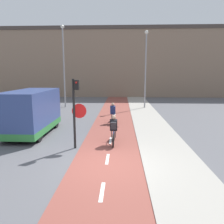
# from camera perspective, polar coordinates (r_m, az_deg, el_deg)

# --- Properties ---
(ground_plane) EXTENTS (120.00, 120.00, 0.00)m
(ground_plane) POSITION_cam_1_polar(r_m,az_deg,el_deg) (8.68, -1.41, -13.55)
(ground_plane) COLOR #5B5B60
(bike_lane) EXTENTS (2.78, 60.00, 0.02)m
(bike_lane) POSITION_cam_1_polar(r_m,az_deg,el_deg) (8.68, -1.41, -13.48)
(bike_lane) COLOR brown
(bike_lane) RESTS_ON ground_plane
(sidewalk_strip) EXTENTS (2.40, 60.00, 0.05)m
(sidewalk_strip) POSITION_cam_1_polar(r_m,az_deg,el_deg) (8.89, 15.96, -13.19)
(sidewalk_strip) COLOR #A8A399
(sidewalk_strip) RESTS_ON ground_plane
(building_row_background) EXTENTS (60.00, 5.20, 10.07)m
(building_row_background) POSITION_cam_1_polar(r_m,az_deg,el_deg) (34.46, 1.58, 12.71)
(building_row_background) COLOR #89705B
(building_row_background) RESTS_ON ground_plane
(traffic_light_pole) EXTENTS (0.67, 0.26, 3.23)m
(traffic_light_pole) POSITION_cam_1_polar(r_m,az_deg,el_deg) (10.08, -9.46, 1.52)
(traffic_light_pole) COLOR black
(traffic_light_pole) RESTS_ON ground_plane
(street_lamp_far) EXTENTS (0.36, 0.36, 8.15)m
(street_lamp_far) POSITION_cam_1_polar(r_m,az_deg,el_deg) (23.05, -12.52, 13.33)
(street_lamp_far) COLOR gray
(street_lamp_far) RESTS_ON ground_plane
(street_lamp_sidewalk) EXTENTS (0.36, 0.36, 7.52)m
(street_lamp_sidewalk) POSITION_cam_1_polar(r_m,az_deg,el_deg) (22.13, 8.80, 12.74)
(street_lamp_sidewalk) COLOR gray
(street_lamp_sidewalk) RESTS_ON ground_plane
(cyclist_near) EXTENTS (0.46, 1.75, 1.46)m
(cyclist_near) POSITION_cam_1_polar(r_m,az_deg,el_deg) (10.81, 0.42, -4.78)
(cyclist_near) COLOR black
(cyclist_near) RESTS_ON ground_plane
(cyclist_far) EXTENTS (0.46, 1.68, 1.45)m
(cyclist_far) POSITION_cam_1_polar(r_m,az_deg,el_deg) (15.30, 0.23, -0.51)
(cyclist_far) COLOR black
(cyclist_far) RESTS_ON ground_plane
(van) EXTENTS (2.02, 4.56, 2.52)m
(van) POSITION_cam_1_polar(r_m,az_deg,el_deg) (13.33, -20.20, -0.20)
(van) COLOR #334784
(van) RESTS_ON ground_plane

